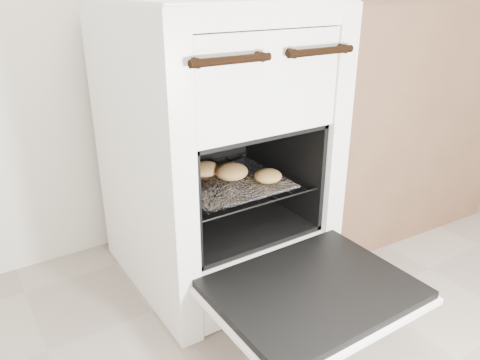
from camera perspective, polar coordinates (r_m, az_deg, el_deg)
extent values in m
cube|color=white|center=(1.64, -3.21, 3.94)|extent=(0.63, 0.67, 0.97)
cylinder|color=black|center=(1.19, -1.06, 14.40)|extent=(0.23, 0.02, 0.02)
cylinder|color=black|center=(1.37, 9.85, 15.19)|extent=(0.23, 0.02, 0.02)
cube|color=black|center=(1.37, 8.90, -13.04)|extent=(0.55, 0.42, 0.03)
cube|color=white|center=(1.38, 8.86, -13.68)|extent=(0.57, 0.44, 0.02)
cylinder|color=black|center=(1.52, -8.93, -2.07)|extent=(0.01, 0.44, 0.01)
cylinder|color=black|center=(1.73, 4.75, 1.35)|extent=(0.01, 0.44, 0.01)
cylinder|color=black|center=(1.45, 2.72, -2.97)|extent=(0.45, 0.01, 0.01)
cylinder|color=black|center=(1.78, -5.17, 1.97)|extent=(0.45, 0.01, 0.01)
cylinder|color=black|center=(1.53, -7.68, -1.76)|extent=(0.01, 0.42, 0.01)
cylinder|color=black|center=(1.56, -5.59, -1.24)|extent=(0.01, 0.42, 0.01)
cylinder|color=black|center=(1.58, -3.58, -0.74)|extent=(0.01, 0.42, 0.01)
cylinder|color=black|center=(1.61, -1.63, -0.25)|extent=(0.01, 0.42, 0.01)
cylinder|color=black|center=(1.64, 0.24, 0.22)|extent=(0.01, 0.42, 0.01)
cylinder|color=black|center=(1.68, 2.04, 0.68)|extent=(0.01, 0.42, 0.01)
cylinder|color=black|center=(1.71, 3.78, 1.11)|extent=(0.01, 0.42, 0.01)
cube|color=white|center=(1.59, -1.24, -0.29)|extent=(0.36, 0.32, 0.01)
ellipsoid|color=tan|center=(1.60, -1.04, 1.05)|extent=(0.16, 0.16, 0.05)
ellipsoid|color=tan|center=(1.64, -4.33, 1.36)|extent=(0.11, 0.11, 0.05)
ellipsoid|color=tan|center=(1.58, 3.45, 0.51)|extent=(0.11, 0.11, 0.04)
cube|color=brown|center=(2.18, 15.29, 7.69)|extent=(0.98, 0.68, 0.95)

